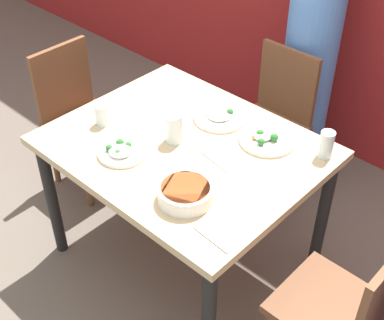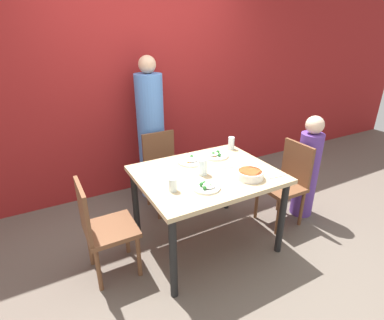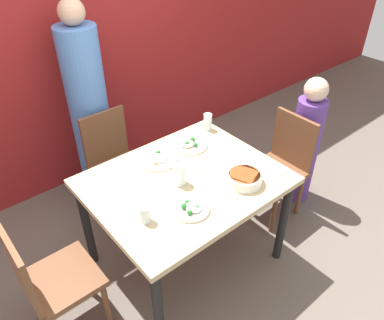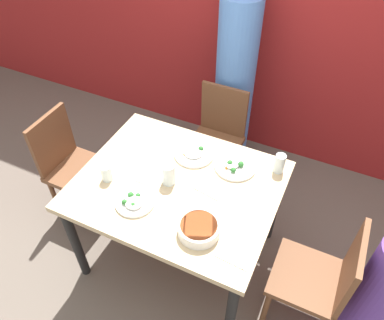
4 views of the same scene
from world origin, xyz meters
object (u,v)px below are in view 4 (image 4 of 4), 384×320
at_px(chair_adult_spot, 217,136).
at_px(glass_water_tall, 280,163).
at_px(person_adult, 235,84).
at_px(person_child, 378,294).
at_px(bowl_curry, 199,228).
at_px(chair_child_spot, 320,278).
at_px(plate_rice_adult, 134,202).

distance_m(chair_adult_spot, glass_water_tall, 0.83).
relative_size(person_adult, person_child, 1.48).
bearing_deg(person_adult, glass_water_tall, -53.31).
xyz_separation_m(person_adult, person_child, (1.30, -1.22, -0.25)).
relative_size(bowl_curry, glass_water_tall, 1.75).
distance_m(person_child, glass_water_tall, 0.88).
bearing_deg(chair_child_spot, chair_adult_spot, -131.47).
bearing_deg(person_adult, chair_adult_spot, -90.00).
xyz_separation_m(person_child, plate_rice_adult, (-1.38, -0.18, 0.25)).
distance_m(bowl_curry, plate_rice_adult, 0.42).
bearing_deg(bowl_curry, person_child, 11.73).
xyz_separation_m(person_child, bowl_curry, (-0.97, -0.20, 0.27)).
distance_m(person_adult, plate_rice_adult, 1.40).
bearing_deg(person_child, glass_water_tall, 148.78).
height_order(person_adult, bowl_curry, person_adult).
relative_size(person_adult, glass_water_tall, 12.95).
bearing_deg(person_child, plate_rice_adult, -172.65).
bearing_deg(plate_rice_adult, glass_water_tall, 42.21).
relative_size(bowl_curry, plate_rice_adult, 0.99).
bearing_deg(glass_water_tall, chair_child_spot, -45.66).
xyz_separation_m(person_child, glass_water_tall, (-0.71, 0.43, 0.30)).
xyz_separation_m(chair_adult_spot, glass_water_tall, (0.59, -0.46, 0.36)).
bearing_deg(bowl_curry, plate_rice_adult, 176.92).
relative_size(chair_adult_spot, bowl_curry, 3.87).
height_order(chair_child_spot, glass_water_tall, glass_water_tall).
xyz_separation_m(person_adult, glass_water_tall, (0.59, -0.79, 0.05)).
xyz_separation_m(chair_child_spot, person_adult, (-1.01, 1.22, 0.31)).
height_order(plate_rice_adult, glass_water_tall, glass_water_tall).
bearing_deg(chair_adult_spot, plate_rice_adult, -94.40).
bearing_deg(glass_water_tall, bowl_curry, -112.06).
height_order(person_adult, person_child, person_adult).
xyz_separation_m(chair_child_spot, person_child, (0.29, -0.00, 0.06)).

